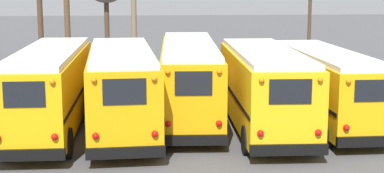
% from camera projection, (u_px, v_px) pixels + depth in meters
% --- Properties ---
extents(ground_plane, '(160.00, 160.00, 0.00)m').
position_uv_depth(ground_plane, '(191.00, 124.00, 24.47)').
color(ground_plane, '#4C4C4F').
extents(school_bus_0, '(2.47, 10.30, 3.26)m').
position_uv_depth(school_bus_0, '(50.00, 87.00, 22.99)').
color(school_bus_0, '#EAAA0F').
rests_on(school_bus_0, ground).
extents(school_bus_1, '(3.04, 9.54, 3.31)m').
position_uv_depth(school_bus_1, '(122.00, 87.00, 22.79)').
color(school_bus_1, '#E5A00C').
rests_on(school_bus_1, ground).
extents(school_bus_2, '(2.89, 11.02, 3.29)m').
position_uv_depth(school_bus_2, '(189.00, 78.00, 25.19)').
color(school_bus_2, '#E5A00C').
rests_on(school_bus_2, ground).
extents(school_bus_3, '(2.81, 9.59, 3.23)m').
position_uv_depth(school_bus_3, '(264.00, 86.00, 23.25)').
color(school_bus_3, yellow).
rests_on(school_bus_3, ground).
extents(school_bus_4, '(2.59, 9.94, 3.02)m').
position_uv_depth(school_bus_4, '(325.00, 84.00, 24.46)').
color(school_bus_4, '#EAAA0F').
rests_on(school_bus_4, ground).
extents(utility_pole, '(1.80, 0.34, 7.08)m').
position_uv_depth(utility_pole, '(134.00, 17.00, 37.06)').
color(utility_pole, '#75604C').
rests_on(utility_pole, ground).
extents(fence_line, '(19.26, 0.06, 1.42)m').
position_uv_depth(fence_line, '(180.00, 73.00, 31.57)').
color(fence_line, '#939399').
rests_on(fence_line, ground).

